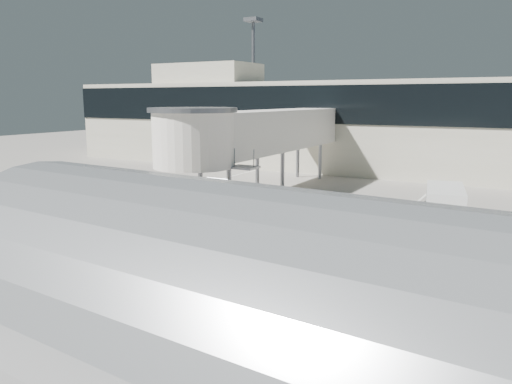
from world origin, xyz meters
TOP-DOWN VIEW (x-y plane):
  - ground at (0.00, 0.00)m, footprint 140.00×140.00m
  - lane_markings at (-0.67, 9.33)m, footprint 40.00×30.00m
  - terminal at (-0.35, 29.94)m, footprint 64.00×12.11m
  - jet_bridge at (-3.97, 12.26)m, footprint 5.70×20.40m
  - baggage_tug at (1.59, 5.61)m, footprint 2.27×1.64m
  - suitcase_cart at (7.84, 6.04)m, footprint 3.60×1.90m
  - box_cart_near at (-1.44, 0.98)m, footprint 3.79×2.70m
  - box_cart_far at (-3.29, 2.07)m, footprint 3.42×2.02m
  - ground_worker at (-0.99, -0.74)m, footprint 0.71×0.62m
  - minivan at (8.18, 12.22)m, footprint 2.72×4.98m
  - belt_loader at (-16.92, 24.00)m, footprint 3.78×1.74m

SIDE VIEW (x-z plane):
  - ground at x=0.00m, z-range 0.00..0.00m
  - lane_markings at x=-0.67m, z-range 0.00..0.02m
  - box_cart_far at x=-3.29m, z-range -0.18..1.14m
  - suitcase_cart at x=7.84m, z-range -0.19..1.19m
  - baggage_tug at x=1.59m, z-range -0.19..1.21m
  - box_cart_near at x=-1.44m, z-range -0.14..1.35m
  - belt_loader at x=-16.92m, z-range -0.21..1.56m
  - ground_worker at x=-0.99m, z-range 0.00..1.66m
  - minivan at x=8.18m, z-range 0.18..1.97m
  - terminal at x=-0.35m, z-range -3.49..11.71m
  - jet_bridge at x=-3.97m, z-range 1.27..7.30m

